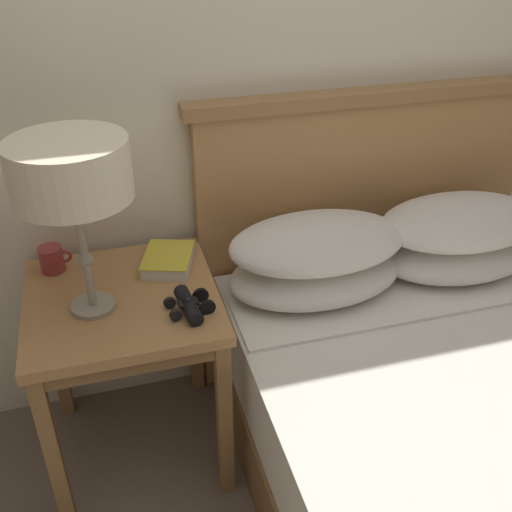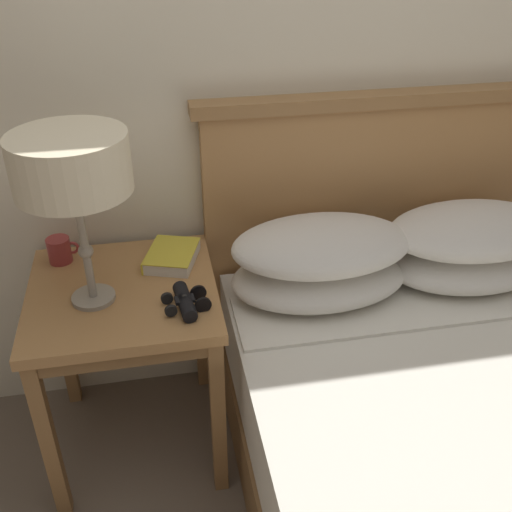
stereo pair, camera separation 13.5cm
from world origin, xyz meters
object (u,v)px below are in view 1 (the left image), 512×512
binoculars_pair (189,305)px  coffee_mug (52,259)px  nightstand (124,318)px  book_on_nightstand (167,260)px  bed (463,440)px  table_lamp (70,174)px

binoculars_pair → coffee_mug: coffee_mug is taller
nightstand → book_on_nightstand: size_ratio=2.86×
bed → coffee_mug: (-1.12, 0.73, 0.39)m
book_on_nightstand → binoculars_pair: 0.27m
table_lamp → coffee_mug: size_ratio=5.04×
coffee_mug → nightstand: bearing=-45.7°
table_lamp → binoculars_pair: bearing=-19.4°
book_on_nightstand → binoculars_pair: binoculars_pair is taller
bed → binoculars_pair: bed is taller
bed → table_lamp: (-1.00, 0.49, 0.77)m
bed → book_on_nightstand: bed is taller
table_lamp → book_on_nightstand: 0.51m
bed → table_lamp: bearing=154.0°
book_on_nightstand → binoculars_pair: size_ratio=1.43×
nightstand → bed: bed is taller
bed → book_on_nightstand: bearing=138.8°
coffee_mug → bed: bearing=-33.3°
nightstand → book_on_nightstand: (0.16, 0.13, 0.11)m
binoculars_pair → coffee_mug: 0.51m
bed → table_lamp: 1.36m
binoculars_pair → bed: bearing=-28.2°
table_lamp → bed: bearing=-26.0°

